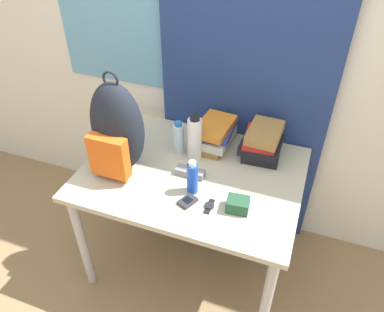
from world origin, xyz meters
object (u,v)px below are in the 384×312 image
at_px(book_stack_center, 262,142).
at_px(wristwatch, 209,206).
at_px(backpack, 117,130).
at_px(cell_phone, 188,201).
at_px(sports_bottle, 195,138).
at_px(sunglasses_case, 190,172).
at_px(sunscreen_bottle, 192,178).
at_px(camera_pouch, 238,204).
at_px(water_bottle, 179,138).
at_px(book_stack_left, 214,134).

xyz_separation_m(book_stack_center, wristwatch, (-0.14, -0.47, -0.08)).
bearing_deg(backpack, cell_phone, -16.35).
relative_size(sports_bottle, sunglasses_case, 1.72).
relative_size(sunscreen_bottle, wristwatch, 1.87).
height_order(book_stack_center, camera_pouch, book_stack_center).
distance_m(water_bottle, sunscreen_bottle, 0.33).
distance_m(water_bottle, sunglasses_case, 0.22).
height_order(sunscreen_bottle, camera_pouch, sunscreen_bottle).
bearing_deg(book_stack_center, sunglasses_case, -136.38).
relative_size(water_bottle, camera_pouch, 1.76).
height_order(cell_phone, wristwatch, cell_phone).
bearing_deg(sunscreen_bottle, cell_phone, -85.82).
bearing_deg(sports_bottle, water_bottle, 170.52).
xyz_separation_m(book_stack_center, sunscreen_bottle, (-0.25, -0.40, 0.00)).
bearing_deg(wristwatch, book_stack_center, 73.28).
xyz_separation_m(water_bottle, camera_pouch, (0.41, -0.31, -0.06)).
relative_size(water_bottle, wristwatch, 1.97).
xyz_separation_m(book_stack_center, sports_bottle, (-0.33, -0.14, 0.04)).
xyz_separation_m(cell_phone, sunglasses_case, (-0.06, 0.19, 0.01)).
height_order(sunscreen_bottle, wristwatch, sunscreen_bottle).
height_order(backpack, sunscreen_bottle, backpack).
bearing_deg(book_stack_center, sports_bottle, -156.98).
xyz_separation_m(backpack, wristwatch, (0.52, -0.11, -0.23)).
height_order(camera_pouch, wristwatch, camera_pouch).
distance_m(sunscreen_bottle, wristwatch, 0.15).
relative_size(book_stack_left, water_bottle, 1.45).
relative_size(sunscreen_bottle, sunglasses_case, 1.22).
height_order(backpack, book_stack_center, backpack).
bearing_deg(sports_bottle, camera_pouch, -43.23).
relative_size(sports_bottle, camera_pouch, 2.37).
bearing_deg(book_stack_left, sunscreen_bottle, -87.29).
relative_size(sunscreen_bottle, cell_phone, 1.79).
bearing_deg(sunscreen_bottle, sunglasses_case, 115.66).
bearing_deg(book_stack_center, water_bottle, -163.81).
xyz_separation_m(camera_pouch, wristwatch, (-0.13, -0.03, -0.03)).
bearing_deg(sunscreen_bottle, wristwatch, -33.23).
relative_size(backpack, sunglasses_case, 3.59).
bearing_deg(cell_phone, sports_bottle, 104.51).
distance_m(book_stack_center, water_bottle, 0.45).
distance_m(backpack, book_stack_left, 0.55).
bearing_deg(cell_phone, sunscreen_bottle, 94.18).
bearing_deg(sunscreen_bottle, backpack, 174.39).
relative_size(water_bottle, sunscreen_bottle, 1.05).
bearing_deg(sunscreen_bottle, water_bottle, 123.33).
bearing_deg(water_bottle, wristwatch, -49.99).
bearing_deg(wristwatch, camera_pouch, 13.22).
bearing_deg(sports_bottle, book_stack_center, 23.02).
relative_size(water_bottle, cell_phone, 1.88).
bearing_deg(book_stack_center, cell_phone, -117.12).
bearing_deg(camera_pouch, sunglasses_case, 152.38).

